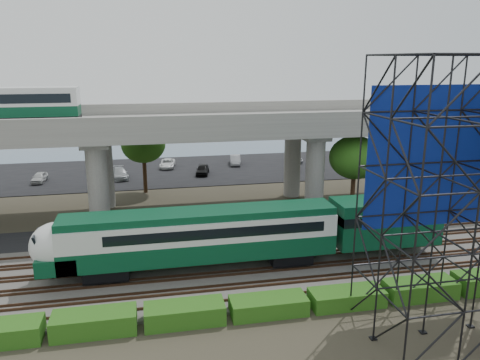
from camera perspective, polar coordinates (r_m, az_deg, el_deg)
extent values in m
plane|color=#474233|center=(32.69, -0.24, -12.38)|extent=(140.00, 140.00, 0.00)
cube|color=slate|center=(34.41, -0.90, -10.76)|extent=(90.00, 12.00, 0.20)
cube|color=black|center=(42.17, -3.05, -5.98)|extent=(90.00, 5.00, 0.08)
cube|color=black|center=(64.56, -6.16, 1.23)|extent=(90.00, 18.00, 0.08)
cube|color=slate|center=(86.06, -7.58, 4.51)|extent=(140.00, 40.00, 0.03)
cube|color=#472D1E|center=(30.20, 0.80, -14.19)|extent=(90.00, 0.08, 0.16)
cube|color=#472D1E|center=(31.44, 0.23, -12.96)|extent=(90.00, 0.08, 0.16)
cube|color=#472D1E|center=(31.93, 0.02, -12.51)|extent=(90.00, 0.08, 0.16)
cube|color=#472D1E|center=(33.20, -0.49, -11.40)|extent=(90.00, 0.08, 0.16)
cube|color=#472D1E|center=(33.69, -0.68, -10.99)|extent=(90.00, 0.08, 0.16)
cube|color=#472D1E|center=(34.97, -1.13, -9.99)|extent=(90.00, 0.08, 0.16)
cube|color=#472D1E|center=(35.48, -1.29, -9.63)|extent=(90.00, 0.08, 0.16)
cube|color=#472D1E|center=(36.78, -1.70, -8.73)|extent=(90.00, 0.08, 0.16)
cube|color=#472D1E|center=(37.28, -1.85, -8.39)|extent=(90.00, 0.08, 0.16)
cube|color=#472D1E|center=(38.60, -2.21, -7.57)|extent=(90.00, 0.08, 0.16)
cube|color=black|center=(33.77, -15.93, -10.53)|extent=(3.00, 2.20, 0.90)
cube|color=black|center=(35.07, 6.01, -9.06)|extent=(3.00, 2.20, 0.90)
cube|color=#094026|center=(33.35, -4.76, -8.16)|extent=(19.00, 3.00, 1.40)
cube|color=silver|center=(32.82, -4.82, -5.82)|extent=(19.00, 3.00, 1.50)
cube|color=#094026|center=(32.49, -4.85, -4.17)|extent=(19.00, 2.60, 0.50)
cube|color=black|center=(32.92, -3.08, -5.63)|extent=(15.00, 3.06, 0.70)
ellipsoid|color=silver|center=(33.39, -21.35, -7.46)|extent=(3.60, 3.00, 3.20)
cube|color=#094026|center=(33.78, -21.18, -9.12)|extent=(2.60, 3.00, 1.10)
cube|color=black|center=(33.43, -23.29, -6.71)|extent=(0.48, 2.00, 1.09)
cube|color=#094026|center=(37.14, 17.25, -4.73)|extent=(8.00, 3.00, 3.40)
cube|color=#9E9B93|center=(45.38, -4.24, 6.64)|extent=(80.00, 12.00, 1.20)
cube|color=#9E9B93|center=(39.58, -3.18, 7.18)|extent=(80.00, 0.50, 1.10)
cube|color=#9E9B93|center=(50.91, -5.10, 8.78)|extent=(80.00, 0.50, 1.10)
cylinder|color=#9E9B93|center=(42.70, -16.92, -0.76)|extent=(1.80, 1.80, 8.00)
cylinder|color=#9E9B93|center=(49.47, -16.23, 1.33)|extent=(1.80, 1.80, 8.00)
cube|color=#9E9B93|center=(45.36, -16.89, 4.90)|extent=(2.40, 9.00, 0.60)
cylinder|color=#9E9B93|center=(45.29, 9.11, 0.55)|extent=(1.80, 1.80, 8.00)
cylinder|color=#9E9B93|center=(51.72, 6.41, 2.39)|extent=(1.80, 1.80, 8.00)
cube|color=#9E9B93|center=(47.80, 7.82, 5.85)|extent=(2.40, 9.00, 0.60)
cylinder|color=#9E9B93|center=(54.22, 27.24, 1.41)|extent=(1.80, 1.80, 8.00)
cylinder|color=#9E9B93|center=(59.70, 23.12, 2.93)|extent=(1.80, 1.80, 8.00)
cube|color=#9E9B93|center=(56.33, 25.48, 5.89)|extent=(2.40, 9.00, 0.60)
cube|color=black|center=(46.41, -26.28, 6.55)|extent=(12.00, 2.50, 0.70)
cube|color=#094026|center=(46.33, -26.40, 7.53)|extent=(12.00, 2.50, 0.90)
cube|color=silver|center=(46.23, -26.55, 8.87)|extent=(12.00, 2.50, 1.30)
cube|color=black|center=(46.23, -26.56, 8.94)|extent=(11.00, 2.56, 0.80)
cube|color=silver|center=(46.18, -26.66, 9.86)|extent=(12.00, 2.40, 0.30)
cube|color=navy|center=(29.13, 22.35, 2.56)|extent=(8.10, 0.08, 8.25)
cube|color=black|center=(30.02, 23.90, -16.28)|extent=(9.36, 6.36, 0.08)
cube|color=#244F12|center=(28.33, -17.32, -16.27)|extent=(4.60, 1.80, 1.20)
cube|color=#244F12|center=(28.19, -6.77, -15.87)|extent=(4.60, 1.80, 1.15)
cube|color=#244F12|center=(28.96, 3.49, -15.04)|extent=(4.60, 1.80, 1.03)
cube|color=#244F12|center=(30.51, 12.88, -13.80)|extent=(4.60, 1.80, 1.01)
cube|color=#244F12|center=(32.73, 21.08, -12.30)|extent=(4.60, 1.80, 1.12)
cylinder|color=#382314|center=(47.22, 13.58, -1.11)|extent=(0.44, 0.44, 4.80)
ellipsoid|color=#244F12|center=(46.48, 13.82, 2.69)|extent=(4.94, 4.94, 4.18)
cylinder|color=#382314|center=(54.03, -11.54, 0.96)|extent=(0.44, 0.44, 4.80)
ellipsoid|color=#244F12|center=(53.39, -11.71, 4.30)|extent=(4.94, 4.94, 4.18)
imported|color=black|center=(41.65, -13.58, -5.67)|extent=(4.94, 3.38, 1.26)
imported|color=#BEBEBE|center=(62.62, -23.26, 0.29)|extent=(1.67, 3.61, 1.20)
imported|color=#B9BEC2|center=(66.49, -17.30, 1.56)|extent=(1.67, 3.48, 1.10)
imported|color=#989C9F|center=(61.33, -14.45, 0.79)|extent=(2.52, 4.67, 1.28)
imported|color=white|center=(66.18, -8.84, 2.02)|extent=(2.47, 4.42, 1.17)
imported|color=black|center=(61.64, -4.59, 1.29)|extent=(2.35, 4.09, 1.31)
imported|color=gray|center=(67.27, -0.58, 2.46)|extent=(1.99, 4.16, 1.32)
imported|color=silver|center=(64.26, 6.39, 1.70)|extent=(2.21, 4.00, 1.10)
imported|color=#95969B|center=(69.48, 6.61, 2.66)|extent=(1.93, 3.99, 1.10)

